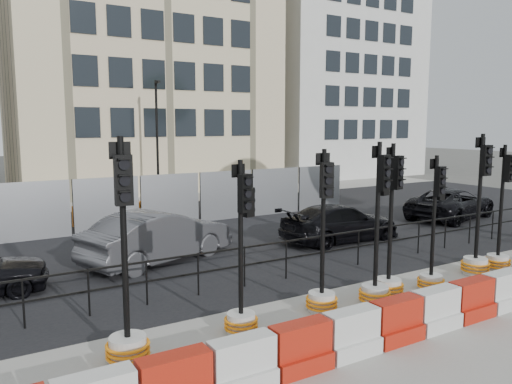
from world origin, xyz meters
TOP-DOWN VIEW (x-y plane):
  - ground at (0.00, 0.00)m, footprint 120.00×120.00m
  - sidewalk_near at (0.00, -3.00)m, footprint 40.00×6.00m
  - road at (0.00, 7.00)m, footprint 40.00×14.00m
  - sidewalk_far at (0.00, 16.00)m, footprint 40.00×4.00m
  - building_cream at (2.00, 21.99)m, footprint 15.00×10.06m
  - building_white at (17.00, 21.99)m, footprint 12.00×9.06m
  - kerb_railing at (0.00, 1.20)m, footprint 18.00×0.04m
  - heras_fencing at (-0.01, 9.80)m, footprint 14.33×1.72m
  - lamp_post_far at (0.50, 14.98)m, footprint 0.12×0.56m
  - barrier_row at (0.00, -2.80)m, footprint 16.75×0.50m
  - traffic_signal_a at (-5.91, -1.12)m, footprint 0.73×0.73m
  - traffic_signal_b at (-3.74, -1.06)m, footprint 0.64×0.64m
  - traffic_signal_c at (-1.79, -0.98)m, footprint 0.67×0.67m
  - traffic_signal_d at (-0.53, -1.24)m, footprint 0.69×0.69m
  - traffic_signal_e at (0.07, -1.04)m, footprint 0.68×0.68m
  - traffic_signal_f at (1.24, -1.25)m, footprint 0.62×0.62m
  - traffic_signal_g at (3.25, -0.98)m, footprint 0.72×0.72m
  - traffic_signal_h at (4.13, -1.03)m, footprint 0.66×0.66m
  - car_b at (-3.36, 4.41)m, footprint 4.41×5.47m
  - car_c at (2.67, 3.68)m, footprint 1.77×4.29m
  - car_d at (9.22, 4.40)m, footprint 4.06×5.46m

SIDE VIEW (x-z plane):
  - ground at x=0.00m, z-range 0.00..0.00m
  - sidewalk_near at x=0.00m, z-range 0.00..0.02m
  - sidewalk_far at x=0.00m, z-range 0.00..0.02m
  - road at x=0.00m, z-range 0.00..0.03m
  - barrier_row at x=0.00m, z-range -0.03..0.77m
  - car_c at x=2.67m, z-range 0.00..1.24m
  - car_d at x=9.22m, z-range 0.00..1.27m
  - heras_fencing at x=-0.01m, z-range -0.32..1.68m
  - kerb_railing at x=0.00m, z-range 0.19..1.19m
  - traffic_signal_h at x=4.13m, z-range -0.98..2.36m
  - traffic_signal_c at x=-1.79m, z-range -0.99..2.39m
  - traffic_signal_e at x=0.07m, z-range -1.02..2.44m
  - car_b at x=-3.36m, z-range 0.00..1.48m
  - traffic_signal_g at x=3.25m, z-range -1.07..2.57m
  - traffic_signal_f at x=1.24m, z-range -0.83..2.34m
  - traffic_signal_a at x=-5.91m, z-range -1.08..2.61m
  - traffic_signal_b at x=-3.74m, z-range -0.85..2.39m
  - traffic_signal_d at x=-0.53m, z-range -0.92..2.59m
  - lamp_post_far at x=0.50m, z-range 0.22..6.22m
  - building_white at x=17.00m, z-range 0.00..16.00m
  - building_cream at x=2.00m, z-range 0.00..18.00m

